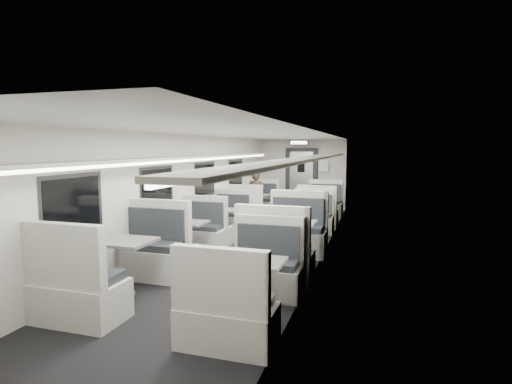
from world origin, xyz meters
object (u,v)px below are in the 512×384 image
Objects in this scene: booth_left_d at (120,267)px; booth_right_d at (249,288)px; booth_right_c at (287,244)px; passenger at (256,196)px; booth_left_c at (184,240)px; booth_left_b at (221,223)px; booth_right_a at (321,209)px; booth_left_a at (255,206)px; exit_sign at (299,143)px; booth_right_b at (308,224)px; vestibule_door at (301,179)px.

booth_left_d is 1.11× the size of booth_right_d.
booth_right_c is 4.64m from passenger.
booth_left_c is 2.94m from booth_right_d.
passenger reaches higher than booth_left_b.
booth_right_d is (2.00, -0.16, -0.04)m from booth_left_d.
booth_left_b is 0.93× the size of booth_right_a.
booth_left_d reaches higher than booth_right_d.
passenger is (0.14, -0.33, 0.35)m from booth_left_a.
booth_left_b is 0.83× the size of booth_left_d.
booth_right_d is at bearing -83.29° from exit_sign.
booth_right_c reaches higher than booth_left_c.
passenger is at bearing -169.85° from booth_right_a.
booth_left_b is 4.97m from exit_sign.
passenger reaches higher than booth_left_d.
exit_sign reaches higher than booth_right_b.
booth_right_a is 1.92m from passenger.
booth_left_a reaches higher than booth_right_b.
booth_left_c is 0.98× the size of booth_right_a.
exit_sign reaches higher than booth_right_c.
booth_left_a is 0.50m from passenger.
booth_right_a is 1.00× the size of booth_right_d.
booth_right_a is 2.76m from exit_sign.
booth_left_b is at bearing -126.13° from booth_right_a.
booth_right_a is (2.00, 2.74, 0.03)m from booth_left_b.
exit_sign reaches higher than booth_left_d.
booth_left_a is 6.62m from booth_left_d.
booth_right_b is at bearing -77.57° from vestibule_door.
exit_sign is (1.00, 6.35, 1.91)m from booth_left_c.
booth_right_a is at bearing 53.87° from booth_left_b.
booth_right_b is at bearing -76.13° from exit_sign.
booth_left_a is at bearing 90.00° from booth_left_d.
vestibule_door is at bearing 98.39° from booth_right_c.
passenger is 2.71m from vestibule_door.
booth_right_c is (2.00, -1.83, 0.07)m from booth_left_b.
booth_left_b is at bearing 90.00° from booth_left_d.
booth_left_c is 0.88× the size of booth_right_c.
booth_left_b is at bearing 137.56° from booth_right_c.
exit_sign is at bearing 62.50° from passenger.
vestibule_door is at bearing 90.00° from exit_sign.
booth_right_d reaches higher than booth_left_b.
booth_left_a is at bearing 107.69° from passenger.
booth_left_d is 1.00× the size of booth_right_c.
booth_left_c reaches higher than booth_left_a.
booth_right_b is 3.26× the size of exit_sign.
booth_right_d reaches higher than booth_left_c.
vestibule_door is (-1.00, 6.78, 0.62)m from booth_right_c.
vestibule_door reaches higher than booth_right_d.
booth_left_d is at bearing -90.00° from booth_left_b.
booth_right_b is (2.00, 4.30, -0.06)m from booth_left_d.
booth_right_d is at bearing -90.00° from booth_right_a.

